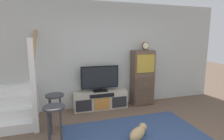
% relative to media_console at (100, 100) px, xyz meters
% --- Properties ---
extents(back_wall, '(6.40, 0.12, 2.70)m').
position_rel_media_console_xyz_m(back_wall, '(0.30, 0.27, 1.12)').
color(back_wall, '#B2B7B2').
rests_on(back_wall, ground_plane).
extents(area_rug, '(2.60, 1.80, 0.01)m').
position_rel_media_console_xyz_m(area_rug, '(0.30, -1.59, -0.22)').
color(area_rug, navy).
rests_on(area_rug, ground_plane).
extents(media_console, '(1.36, 0.38, 0.46)m').
position_rel_media_console_xyz_m(media_console, '(0.00, 0.00, 0.00)').
color(media_console, '#BCB29E').
rests_on(media_console, ground_plane).
extents(television, '(0.96, 0.22, 0.65)m').
position_rel_media_console_xyz_m(television, '(0.00, 0.02, 0.57)').
color(television, black).
rests_on(television, media_console).
extents(side_cabinet, '(0.58, 0.38, 1.48)m').
position_rel_media_console_xyz_m(side_cabinet, '(1.17, 0.01, 0.51)').
color(side_cabinet, brown).
rests_on(side_cabinet, ground_plane).
extents(desk_clock, '(0.20, 0.08, 0.22)m').
position_rel_media_console_xyz_m(desk_clock, '(1.23, -0.00, 1.36)').
color(desk_clock, '#4C3823').
rests_on(desk_clock, side_cabinet).
extents(staircase, '(1.00, 1.36, 2.20)m').
position_rel_media_console_xyz_m(staircase, '(-1.94, 0.01, 0.14)').
color(staircase, white).
rests_on(staircase, ground_plane).
extents(bar_stool_near, '(0.34, 0.34, 0.73)m').
position_rel_media_console_xyz_m(bar_stool_near, '(-1.09, -1.45, 0.31)').
color(bar_stool_near, '#333338').
rests_on(bar_stool_near, ground_plane).
extents(bar_stool_far, '(0.34, 0.34, 0.75)m').
position_rel_media_console_xyz_m(bar_stool_far, '(-1.09, -0.88, 0.32)').
color(bar_stool_far, '#333338').
rests_on(bar_stool_far, ground_plane).
extents(dog, '(0.48, 0.42, 0.23)m').
position_rel_media_console_xyz_m(dog, '(0.32, -1.59, -0.11)').
color(dog, tan).
rests_on(dog, ground_plane).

